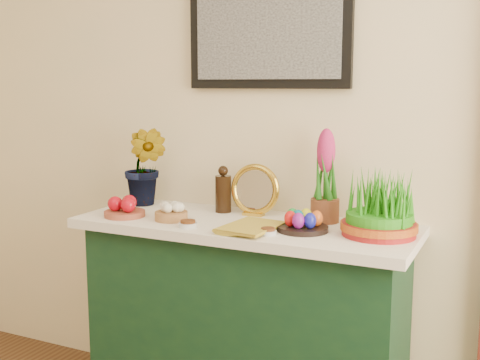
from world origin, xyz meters
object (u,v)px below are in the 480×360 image
object	(u,v)px
wheatgrass_sabzeh	(379,209)
hyacinth_green	(145,153)
mirror	(255,190)
book	(230,224)
sideboard	(245,328)

from	to	relation	value
wheatgrass_sabzeh	hyacinth_green	bearing A→B (deg)	174.63
hyacinth_green	mirror	world-z (taller)	hyacinth_green
hyacinth_green	book	bearing A→B (deg)	-28.36
mirror	wheatgrass_sabzeh	distance (m)	0.58
book	sideboard	bearing A→B (deg)	93.48
sideboard	mirror	distance (m)	0.59
wheatgrass_sabzeh	book	bearing A→B (deg)	-166.59
sideboard	mirror	world-z (taller)	mirror
mirror	book	bearing A→B (deg)	-88.03
mirror	book	xyz separation A→B (m)	(0.01, -0.26, -0.09)
hyacinth_green	wheatgrass_sabzeh	world-z (taller)	hyacinth_green
book	wheatgrass_sabzeh	size ratio (longest dim) A/B	0.88
hyacinth_green	wheatgrass_sabzeh	distance (m)	1.12
sideboard	wheatgrass_sabzeh	size ratio (longest dim) A/B	4.55
sideboard	wheatgrass_sabzeh	xyz separation A→B (m)	(0.55, 0.00, 0.57)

